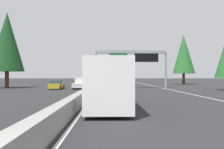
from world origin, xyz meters
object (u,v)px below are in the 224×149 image
(minivan_near_right, at_px, (117,79))
(box_truck_far_right, at_px, (121,77))
(sedan_distant_b, at_px, (128,84))
(sedan_mid_right, at_px, (108,80))
(conifer_right_mid, at_px, (184,54))
(sign_gantry_overhead, at_px, (132,58))
(bus_far_left, at_px, (108,82))
(oncoming_far, at_px, (81,83))
(sedan_distant_a, at_px, (108,82))
(conifer_left_near, at_px, (7,42))
(pickup_near_center, at_px, (115,79))
(oncoming_near, at_px, (57,85))

(minivan_near_right, height_order, box_truck_far_right, box_truck_far_right)
(sedan_distant_b, relative_size, sedan_mid_right, 1.00)
(minivan_near_right, relative_size, conifer_right_mid, 0.39)
(sign_gantry_overhead, xyz_separation_m, bus_far_left, (-22.45, 4.21, -3.54))
(box_truck_far_right, bearing_deg, oncoming_far, 171.47)
(sedan_distant_b, distance_m, box_truck_far_right, 75.61)
(sedan_distant_a, bearing_deg, sedan_distant_b, -162.04)
(sedan_distant_a, distance_m, conifer_left_near, 23.84)
(sedan_distant_a, xyz_separation_m, conifer_left_near, (-13.44, 18.16, 7.62))
(sign_gantry_overhead, relative_size, minivan_near_right, 2.54)
(sedan_mid_right, relative_size, conifer_left_near, 0.32)
(conifer_left_near, bearing_deg, minivan_near_right, -28.98)
(sedan_mid_right, bearing_deg, box_truck_far_right, -14.74)
(pickup_near_center, xyz_separation_m, box_truck_far_right, (14.17, -3.69, 0.70))
(oncoming_near, relative_size, conifer_right_mid, 0.34)
(sign_gantry_overhead, height_order, conifer_right_mid, conifer_right_mid)
(sedan_distant_b, relative_size, oncoming_far, 0.79)
(pickup_near_center, relative_size, oncoming_near, 1.27)
(sedan_distant_a, xyz_separation_m, oncoming_far, (-15.76, 4.66, 0.23))
(sign_gantry_overhead, xyz_separation_m, minivan_near_right, (40.51, 0.77, -4.30))
(sedan_mid_right, distance_m, conifer_left_near, 53.70)
(sedan_distant_b, xyz_separation_m, sedan_distant_a, (11.69, 3.79, 0.00))
(sedan_distant_b, bearing_deg, minivan_near_right, 0.55)
(sedan_distant_b, height_order, oncoming_near, same)
(bus_far_left, relative_size, minivan_near_right, 2.30)
(minivan_near_right, height_order, sedan_mid_right, minivan_near_right)
(sedan_mid_right, relative_size, oncoming_near, 1.00)
(minivan_near_right, distance_m, conifer_left_near, 45.19)
(bus_far_left, distance_m, oncoming_far, 22.14)
(box_truck_far_right, bearing_deg, conifer_left_near, 161.77)
(box_truck_far_right, bearing_deg, sedan_mid_right, 165.26)
(sedan_distant_b, height_order, minivan_near_right, minivan_near_right)
(oncoming_far, bearing_deg, sedan_distant_b, 115.73)
(minivan_near_right, relative_size, sedan_distant_a, 1.14)
(sedan_mid_right, bearing_deg, sign_gantry_overhead, -175.43)
(minivan_near_right, bearing_deg, sedan_distant_b, -179.45)
(bus_far_left, height_order, sedan_distant_b, bus_far_left)
(pickup_near_center, bearing_deg, box_truck_far_right, -14.61)
(bus_far_left, height_order, sedan_mid_right, bus_far_left)
(sedan_distant_b, distance_m, oncoming_near, 13.32)
(sign_gantry_overhead, xyz_separation_m, sedan_mid_right, (51.43, 4.12, -4.57))
(minivan_near_right, height_order, conifer_left_near, conifer_left_near)
(box_truck_far_right, relative_size, oncoming_far, 1.52)
(sedan_distant_b, relative_size, sedan_distant_a, 1.00)
(sedan_distant_b, bearing_deg, conifer_right_mid, -46.19)
(sedan_mid_right, bearing_deg, sedan_distant_b, -175.61)
(conifer_left_near, bearing_deg, bus_far_left, -142.83)
(sedan_distant_a, distance_m, oncoming_far, 16.44)
(minivan_near_right, bearing_deg, oncoming_near, 164.49)
(sedan_mid_right, height_order, oncoming_far, oncoming_far)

